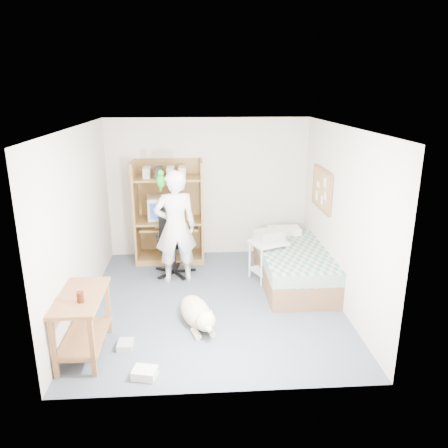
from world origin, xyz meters
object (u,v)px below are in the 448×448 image
at_px(office_chair, 174,251).
at_px(printer_cart, 268,254).
at_px(computer_hutch, 169,216).
at_px(bed, 293,265).
at_px(side_desk, 82,316).
at_px(person, 176,227).
at_px(dog, 197,313).

relative_size(office_chair, printer_cart, 1.63).
relative_size(computer_hutch, bed, 0.89).
distance_m(computer_hutch, bed, 2.35).
relative_size(computer_hutch, side_desk, 1.80).
relative_size(side_desk, person, 0.55).
bearing_deg(printer_cart, side_desk, -164.89).
relative_size(computer_hutch, printer_cart, 2.70).
xyz_separation_m(bed, office_chair, (-1.91, 0.49, 0.10)).
distance_m(office_chair, printer_cart, 1.58).
bearing_deg(bed, computer_hutch, 150.71).
bearing_deg(person, dog, 92.88).
relative_size(bed, office_chair, 1.86).
relative_size(computer_hutch, dog, 1.66).
height_order(person, dog, person).
distance_m(bed, printer_cart, 0.43).
height_order(bed, side_desk, side_desk).
distance_m(computer_hutch, side_desk, 3.08).
bearing_deg(printer_cart, dog, -152.59).
relative_size(bed, printer_cart, 3.03).
height_order(side_desk, office_chair, office_chair).
distance_m(computer_hutch, person, 0.96).
bearing_deg(printer_cart, person, 155.20).
bearing_deg(person, computer_hutch, -90.43).
relative_size(bed, side_desk, 2.02).
bearing_deg(office_chair, bed, -23.57).
bearing_deg(printer_cart, computer_hutch, 125.54).
bearing_deg(dog, side_desk, -174.60).
xyz_separation_m(computer_hutch, printer_cart, (1.62, -0.99, -0.39)).
xyz_separation_m(office_chair, printer_cart, (1.53, -0.35, 0.04)).
xyz_separation_m(bed, dog, (-1.54, -1.28, -0.11)).
relative_size(person, printer_cart, 2.71).
bearing_deg(printer_cart, bed, -42.97).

